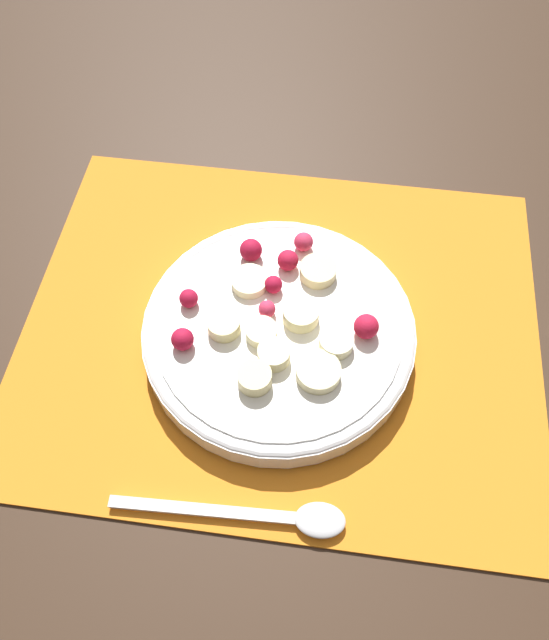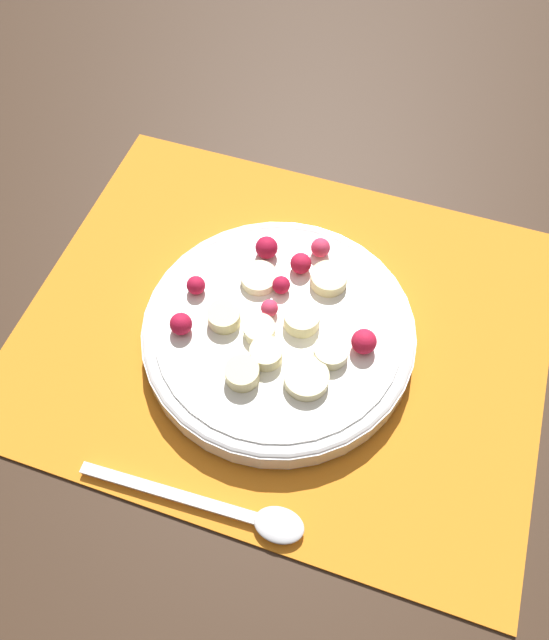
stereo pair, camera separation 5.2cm
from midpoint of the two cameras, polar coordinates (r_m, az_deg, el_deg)
ground_plane at (r=0.56m, az=3.54°, el=-1.03°), size 3.00×3.00×0.00m
placemat at (r=0.56m, az=3.55°, el=-0.88°), size 0.46×0.37×0.01m
fruit_bowl at (r=0.53m, az=2.82°, el=-1.13°), size 0.23×0.23×0.05m
spoon at (r=0.49m, az=-0.43°, el=-17.46°), size 0.18×0.03×0.01m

